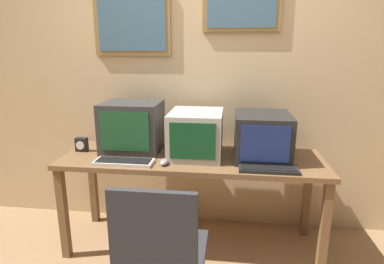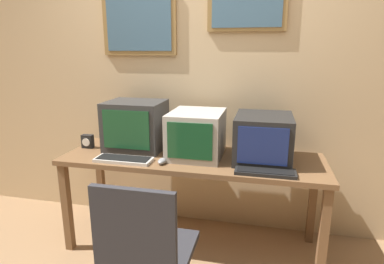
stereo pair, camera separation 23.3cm
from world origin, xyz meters
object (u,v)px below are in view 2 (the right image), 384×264
object	(u,v)px
keyboard_main	(124,159)
keyboard_side	(265,172)
monitor_left	(136,125)
desk_clock	(88,141)
monitor_right	(263,138)
mouse_near_keyboard	(162,161)
monitor_center	(197,134)

from	to	relation	value
keyboard_main	keyboard_side	distance (m)	0.99
monitor_left	keyboard_side	xyz separation A→B (m)	(1.01, -0.32, -0.18)
keyboard_side	desk_clock	world-z (taller)	desk_clock
monitor_right	keyboard_main	xyz separation A→B (m)	(-0.96, -0.25, -0.15)
mouse_near_keyboard	desk_clock	distance (m)	0.74
keyboard_main	keyboard_side	world-z (taller)	same
monitor_center	desk_clock	world-z (taller)	monitor_center
monitor_center	desk_clock	xyz separation A→B (m)	(-0.90, -0.01, -0.11)
desk_clock	mouse_near_keyboard	bearing A→B (deg)	-17.41
monitor_center	monitor_right	bearing A→B (deg)	1.20
monitor_left	monitor_center	world-z (taller)	monitor_left
monitor_center	keyboard_side	world-z (taller)	monitor_center
monitor_right	mouse_near_keyboard	bearing A→B (deg)	-160.39
desk_clock	monitor_center	bearing A→B (deg)	0.69
monitor_left	monitor_right	xyz separation A→B (m)	(0.99, -0.05, -0.03)
monitor_left	keyboard_side	bearing A→B (deg)	-17.45
monitor_center	keyboard_side	xyz separation A→B (m)	(0.51, -0.26, -0.15)
desk_clock	keyboard_main	bearing A→B (deg)	-29.17
keyboard_main	keyboard_side	size ratio (longest dim) A/B	1.06
monitor_left	mouse_near_keyboard	xyz separation A→B (m)	(0.31, -0.29, -0.17)
monitor_right	keyboard_main	world-z (taller)	monitor_right
monitor_center	keyboard_side	distance (m)	0.59
monitor_right	desk_clock	bearing A→B (deg)	-179.13
monitor_left	monitor_center	xyz separation A→B (m)	(0.51, -0.06, -0.02)
monitor_center	monitor_right	distance (m)	0.48
keyboard_side	desk_clock	xyz separation A→B (m)	(-1.41, 0.25, 0.04)
monitor_left	keyboard_side	world-z (taller)	monitor_left
keyboard_main	monitor_left	bearing A→B (deg)	94.94
desk_clock	keyboard_side	bearing A→B (deg)	-9.93
keyboard_side	mouse_near_keyboard	bearing A→B (deg)	177.89
monitor_left	keyboard_main	world-z (taller)	monitor_left
monitor_left	desk_clock	bearing A→B (deg)	-169.50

